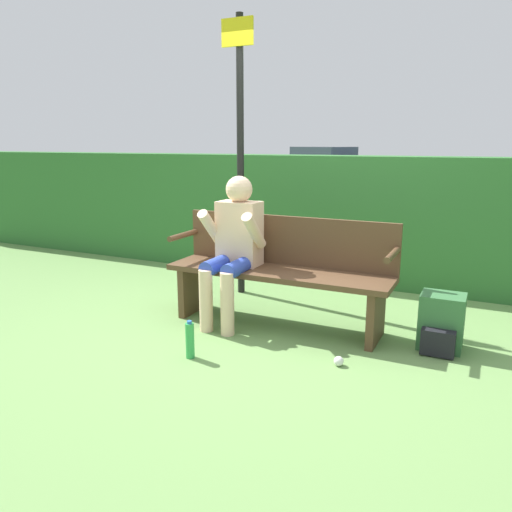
{
  "coord_description": "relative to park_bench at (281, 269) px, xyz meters",
  "views": [
    {
      "loc": [
        1.55,
        -3.66,
        1.51
      ],
      "look_at": [
        -0.15,
        -0.1,
        0.61
      ],
      "focal_mm": 35.0,
      "sensor_mm": 36.0,
      "label": 1
    }
  ],
  "objects": [
    {
      "name": "backpack",
      "position": [
        1.29,
        0.01,
        -0.28
      ],
      "size": [
        0.31,
        0.35,
        0.42
      ],
      "color": "#336638",
      "rests_on": "ground"
    },
    {
      "name": "signpost",
      "position": [
        -0.71,
        0.66,
        1.01
      ],
      "size": [
        0.32,
        0.09,
        2.67
      ],
      "color": "black",
      "rests_on": "ground"
    },
    {
      "name": "ground_plane",
      "position": [
        0.0,
        -0.07,
        -0.48
      ],
      "size": [
        40.0,
        40.0,
        0.0
      ],
      "primitive_type": "plane",
      "color": "#668E4C"
    },
    {
      "name": "parked_car",
      "position": [
        -4.0,
        13.37,
        0.17
      ],
      "size": [
        4.28,
        3.04,
        1.35
      ],
      "rotation": [
        0.0,
        0.0,
        -0.39
      ],
      "color": "#2D4784",
      "rests_on": "ground"
    },
    {
      "name": "hedge_back",
      "position": [
        0.0,
        1.61,
        0.21
      ],
      "size": [
        12.0,
        0.49,
        1.37
      ],
      "color": "#2D662D",
      "rests_on": "ground"
    },
    {
      "name": "person_seated",
      "position": [
        -0.38,
        -0.12,
        0.22
      ],
      "size": [
        0.49,
        0.57,
        1.24
      ],
      "color": "beige",
      "rests_on": "ground"
    },
    {
      "name": "park_bench",
      "position": [
        0.0,
        0.0,
        0.0
      ],
      "size": [
        1.88,
        0.47,
        0.9
      ],
      "color": "#513823",
      "rests_on": "ground"
    },
    {
      "name": "litter_crumple",
      "position": [
        0.69,
        -0.6,
        -0.44
      ],
      "size": [
        0.07,
        0.07,
        0.07
      ],
      "color": "silver",
      "rests_on": "ground"
    },
    {
      "name": "water_bottle",
      "position": [
        -0.31,
        -0.93,
        -0.34
      ],
      "size": [
        0.06,
        0.06,
        0.28
      ],
      "color": "green",
      "rests_on": "ground"
    }
  ]
}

